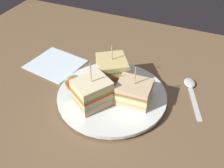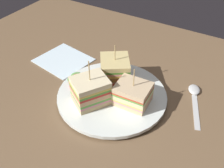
# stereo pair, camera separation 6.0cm
# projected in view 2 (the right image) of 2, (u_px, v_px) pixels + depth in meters

# --- Properties ---
(ground_plane) EXTENTS (1.15, 0.86, 0.02)m
(ground_plane) POSITION_uv_depth(u_px,v_px,m) (112.00, 101.00, 0.63)
(ground_plane) COLOR brown
(plate) EXTENTS (0.26, 0.26, 0.02)m
(plate) POSITION_uv_depth(u_px,v_px,m) (112.00, 96.00, 0.62)
(plate) COLOR white
(plate) RESTS_ON ground_plane
(sandwich_wedge_0) EXTENTS (0.10, 0.10, 0.10)m
(sandwich_wedge_0) POSITION_uv_depth(u_px,v_px,m) (115.00, 70.00, 0.64)
(sandwich_wedge_0) COLOR beige
(sandwich_wedge_0) RESTS_ON plate
(sandwich_wedge_1) EXTENTS (0.09, 0.10, 0.11)m
(sandwich_wedge_1) POSITION_uv_depth(u_px,v_px,m) (91.00, 91.00, 0.58)
(sandwich_wedge_1) COLOR #D1B37D
(sandwich_wedge_1) RESTS_ON plate
(sandwich_wedge_2) EXTENTS (0.08, 0.07, 0.09)m
(sandwich_wedge_2) POSITION_uv_depth(u_px,v_px,m) (132.00, 94.00, 0.58)
(sandwich_wedge_2) COLOR beige
(sandwich_wedge_2) RESTS_ON plate
(chip_pile) EXTENTS (0.07, 0.07, 0.02)m
(chip_pile) POSITION_uv_depth(u_px,v_px,m) (115.00, 96.00, 0.60)
(chip_pile) COLOR #E0AD66
(chip_pile) RESTS_ON plate
(salad_garnish) EXTENTS (0.06, 0.06, 0.01)m
(salad_garnish) POSITION_uv_depth(u_px,v_px,m) (77.00, 80.00, 0.65)
(salad_garnish) COLOR #458139
(salad_garnish) RESTS_ON plate
(spoon) EXTENTS (0.07, 0.15, 0.01)m
(spoon) POSITION_uv_depth(u_px,v_px,m) (195.00, 94.00, 0.63)
(spoon) COLOR silver
(spoon) RESTS_ON ground_plane
(napkin) EXTENTS (0.16, 0.15, 0.01)m
(napkin) POSITION_uv_depth(u_px,v_px,m) (63.00, 60.00, 0.75)
(napkin) COLOR white
(napkin) RESTS_ON ground_plane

